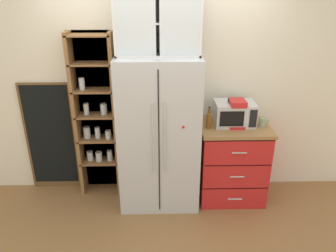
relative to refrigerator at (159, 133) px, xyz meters
name	(u,v)px	position (x,y,z in m)	size (l,w,h in m)	color
ground_plane	(160,200)	(0.00, -0.04, -0.87)	(10.72, 10.72, 0.00)	olive
wall_back_cream	(159,88)	(0.00, 0.36, 0.41)	(5.02, 0.10, 2.55)	silver
refrigerator	(159,133)	(0.00, 0.00, 0.00)	(0.88, 0.65, 1.73)	silver
pantry_shelf_column	(97,116)	(-0.73, 0.26, 0.11)	(0.53, 0.26, 1.94)	brown
counter_cabinet	(232,162)	(0.85, 0.03, -0.40)	(0.78, 0.59, 0.93)	red
microwave	(234,113)	(0.85, 0.08, 0.20)	(0.44, 0.33, 0.26)	silver
coffee_maker	(236,113)	(0.85, 0.04, 0.22)	(0.17, 0.20, 0.31)	red
mug_sage	(263,122)	(1.16, 0.01, 0.12)	(0.11, 0.08, 0.10)	#8CA37F
bottle_amber	(209,119)	(0.55, -0.02, 0.17)	(0.06, 0.06, 0.25)	brown
bottle_green	(235,116)	(0.85, 0.06, 0.18)	(0.07, 0.07, 0.25)	#285B33
upper_cabinet	(158,22)	(0.00, 0.05, 1.18)	(0.84, 0.32, 0.63)	silver
chalkboard_menu	(51,137)	(-1.31, 0.29, -0.18)	(0.60, 0.04, 1.37)	brown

